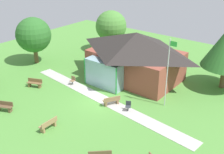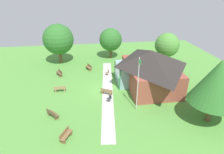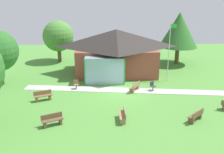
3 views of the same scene
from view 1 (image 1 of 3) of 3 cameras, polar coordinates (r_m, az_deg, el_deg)
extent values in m
plane|color=#54933D|center=(25.01, -2.32, -5.05)|extent=(44.00, 44.00, 0.00)
cube|color=brown|center=(28.95, 4.79, 2.49)|extent=(8.66, 5.86, 2.97)
pyramid|color=#2D2826|center=(28.11, 4.97, 7.10)|extent=(9.66, 6.86, 1.93)
cube|color=#8CB2BF|center=(27.10, -1.66, 0.61)|extent=(3.90, 1.20, 2.67)
cylinder|color=green|center=(27.88, -5.53, 1.22)|extent=(0.12, 0.12, 2.67)
cylinder|color=green|center=(25.57, 0.85, -0.93)|extent=(0.12, 0.12, 2.67)
cube|color=#BCB7B2|center=(25.27, -1.71, -4.66)|extent=(18.80, 3.38, 0.03)
cylinder|color=silver|center=(23.54, 11.14, 0.64)|extent=(0.08, 0.08, 5.98)
cube|color=green|center=(22.48, 12.37, 6.59)|extent=(0.60, 0.02, 0.40)
cube|color=brown|center=(25.09, -21.12, -5.59)|extent=(1.54, 1.04, 0.06)
cube|color=brown|center=(24.93, -19.96, -6.28)|extent=(0.32, 0.43, 0.39)
cube|color=brown|center=(25.13, -20.96, -4.97)|extent=(1.38, 0.69, 0.36)
cube|color=#9E7A51|center=(21.83, -12.87, -9.24)|extent=(0.46, 1.51, 0.06)
cube|color=#9E7A51|center=(21.70, -13.91, -10.42)|extent=(0.40, 0.17, 0.39)
cube|color=#9E7A51|center=(22.25, -11.73, -9.19)|extent=(0.40, 0.17, 0.39)
cube|color=#9E7A51|center=(21.59, -12.59, -8.97)|extent=(0.08, 1.50, 0.36)
cube|color=brown|center=(18.62, -2.48, -15.36)|extent=(1.40, 1.34, 0.06)
cube|color=brown|center=(18.34, -2.47, -15.24)|extent=(1.14, 1.06, 0.36)
cube|color=olive|center=(24.35, -0.14, -4.70)|extent=(1.15, 1.51, 0.06)
cube|color=olive|center=(24.31, -1.35, -5.45)|extent=(0.43, 0.34, 0.39)
cube|color=olive|center=(24.65, 1.06, -4.99)|extent=(0.43, 0.34, 0.39)
cube|color=olive|center=(24.09, 0.03, -4.48)|extent=(0.82, 1.32, 0.36)
cube|color=brown|center=(28.35, -15.49, -1.17)|extent=(1.55, 1.00, 0.06)
cube|color=brown|center=(28.20, -14.45, -1.77)|extent=(0.31, 0.43, 0.39)
cube|color=brown|center=(28.72, -16.39, -1.50)|extent=(0.31, 0.43, 0.39)
cube|color=brown|center=(28.41, -15.35, -0.63)|extent=(1.40, 0.65, 0.36)
cube|color=#8C6B4C|center=(28.08, -8.06, -0.75)|extent=(0.51, 0.51, 0.04)
cube|color=#8C6B4C|center=(28.13, -7.86, -0.19)|extent=(0.44, 0.12, 0.40)
cylinder|color=#4C4C51|center=(28.18, -8.04, -1.17)|extent=(0.10, 0.10, 0.42)
cylinder|color=#4C4C51|center=(28.27, -8.01, -1.54)|extent=(0.36, 0.36, 0.02)
cube|color=#33383D|center=(23.47, 3.29, -6.00)|extent=(0.60, 0.60, 0.04)
cube|color=#33383D|center=(23.53, 3.35, -5.29)|extent=(0.40, 0.25, 0.40)
cylinder|color=#4C4C51|center=(23.59, 3.27, -6.48)|extent=(0.10, 0.10, 0.42)
cylinder|color=#4C4C51|center=(23.69, 3.26, -6.89)|extent=(0.36, 0.36, 0.02)
cylinder|color=brown|center=(29.09, 21.65, 0.03)|extent=(0.51, 0.51, 2.22)
cylinder|color=brown|center=(34.24, -15.19, 4.32)|extent=(0.48, 0.48, 1.90)
sphere|color=#2D6B28|center=(33.49, -15.65, 8.25)|extent=(4.00, 4.00, 4.00)
cylinder|color=brown|center=(36.97, -0.19, 6.68)|extent=(0.48, 0.48, 1.85)
sphere|color=#4C8C38|center=(36.29, -0.20, 10.30)|extent=(3.94, 3.94, 3.94)
camera|label=2|loc=(16.14, 66.74, 9.26)|focal=30.97mm
camera|label=3|loc=(17.28, -69.48, -3.35)|focal=41.90mm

